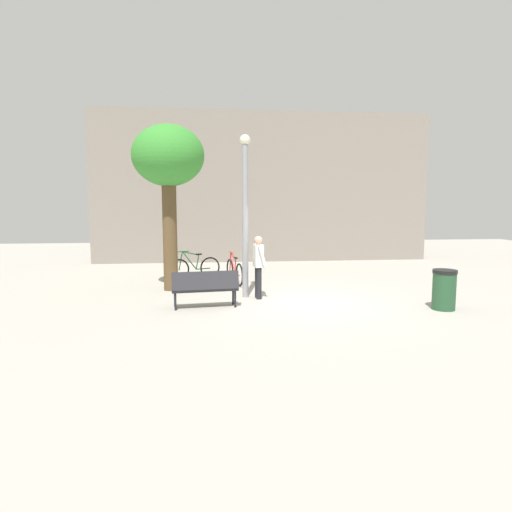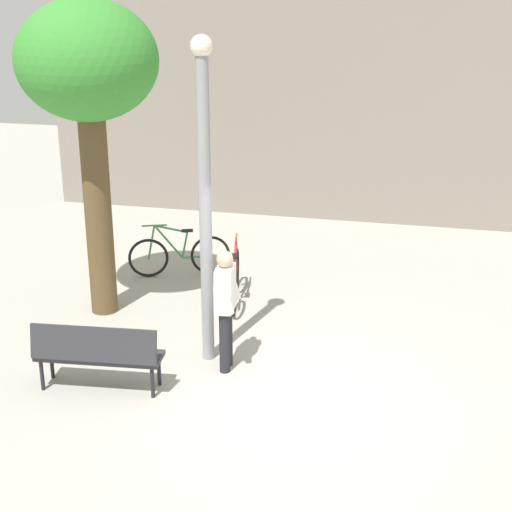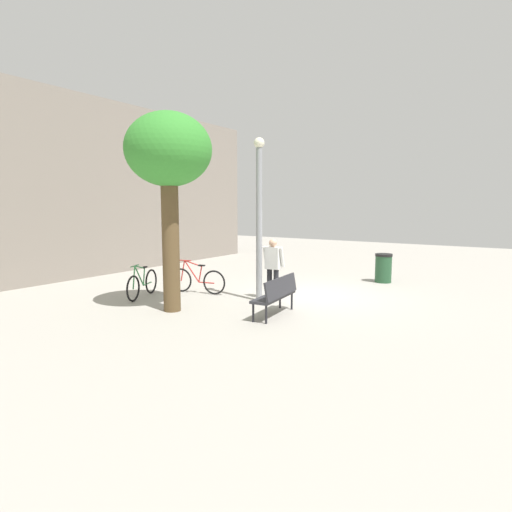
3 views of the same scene
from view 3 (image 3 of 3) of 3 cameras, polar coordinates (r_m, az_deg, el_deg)
ground_plane at (r=12.30m, az=7.55°, el=-5.27°), size 36.00×36.00×0.00m
building_facade at (r=17.88m, az=-19.29°, el=8.49°), size 14.53×2.00×6.38m
lamppost at (r=11.24m, az=0.42°, el=5.91°), size 0.28×0.28×4.32m
person_by_lamppost at (r=11.51m, az=2.29°, el=-1.18°), size 0.32×0.61×1.67m
park_bench at (r=9.90m, az=2.82°, el=-4.98°), size 1.64×0.64×0.92m
plaza_tree at (r=10.42m, az=-11.69°, el=13.02°), size 2.05×2.05×4.75m
bicycle_red at (r=12.55m, az=-7.94°, el=-3.24°), size 0.44×1.78×0.97m
bicycle_green at (r=12.30m, az=-15.05°, el=-3.63°), size 1.69×0.73×0.97m
trash_bin at (r=14.77m, az=16.77°, el=-1.55°), size 0.56×0.56×0.96m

